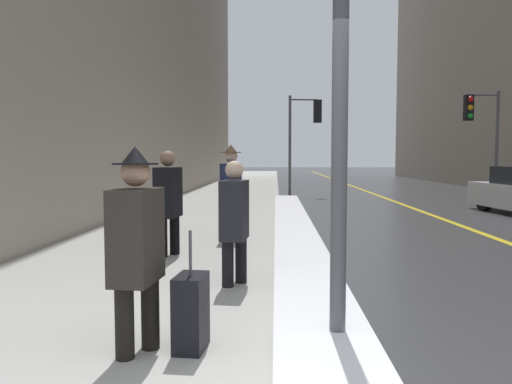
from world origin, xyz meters
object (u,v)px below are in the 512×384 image
(traffic_light_far, at_px, (480,121))
(pedestrian_in_glasses, at_px, (137,242))
(pedestrian_trailing, at_px, (231,188))
(rolling_suitcase, at_px, (191,313))
(pedestrian_with_shoulder_bag, at_px, (235,217))
(traffic_light_near, at_px, (307,124))
(pedestrian_nearside, at_px, (168,198))

(traffic_light_far, xyz_separation_m, pedestrian_in_glasses, (-8.24, -14.26, -1.93))
(pedestrian_trailing, relative_size, rolling_suitcase, 1.85)
(traffic_light_far, relative_size, pedestrian_with_shoulder_bag, 2.62)
(traffic_light_near, relative_size, pedestrian_nearside, 2.44)
(pedestrian_in_glasses, height_order, pedestrian_with_shoulder_bag, pedestrian_in_glasses)
(pedestrian_in_glasses, relative_size, pedestrian_with_shoulder_bag, 1.08)
(pedestrian_with_shoulder_bag, relative_size, pedestrian_nearside, 0.91)
(traffic_light_near, bearing_deg, pedestrian_in_glasses, -105.06)
(pedestrian_in_glasses, relative_size, rolling_suitcase, 1.68)
(pedestrian_nearside, relative_size, pedestrian_trailing, 0.92)
(pedestrian_nearside, xyz_separation_m, pedestrian_trailing, (0.82, 1.63, 0.06))
(pedestrian_with_shoulder_bag, xyz_separation_m, rolling_suitcase, (-0.18, -2.02, -0.51))
(pedestrian_nearside, height_order, pedestrian_trailing, pedestrian_trailing)
(traffic_light_far, height_order, pedestrian_in_glasses, traffic_light_far)
(traffic_light_far, relative_size, rolling_suitcase, 4.07)
(traffic_light_far, relative_size, pedestrian_trailing, 2.20)
(traffic_light_far, height_order, pedestrian_with_shoulder_bag, traffic_light_far)
(traffic_light_far, distance_m, rolling_suitcase, 16.40)
(traffic_light_near, distance_m, pedestrian_with_shoulder_bag, 14.34)
(pedestrian_in_glasses, bearing_deg, traffic_light_far, 155.36)
(traffic_light_near, xyz_separation_m, traffic_light_far, (5.97, -1.93, -0.06))
(pedestrian_with_shoulder_bag, xyz_separation_m, pedestrian_nearside, (-1.16, 1.70, 0.08))
(traffic_light_near, xyz_separation_m, pedestrian_in_glasses, (-2.27, -16.20, -1.99))
(traffic_light_near, relative_size, pedestrian_with_shoulder_bag, 2.68)
(traffic_light_near, xyz_separation_m, pedestrian_nearside, (-2.86, -12.39, -1.96))
(pedestrian_with_shoulder_bag, relative_size, pedestrian_trailing, 0.84)
(traffic_light_near, height_order, pedestrian_with_shoulder_bag, traffic_light_near)
(pedestrian_in_glasses, distance_m, pedestrian_nearside, 3.85)
(pedestrian_with_shoulder_bag, distance_m, rolling_suitcase, 2.09)
(pedestrian_in_glasses, distance_m, rolling_suitcase, 0.69)
(pedestrian_in_glasses, distance_m, pedestrian_trailing, 5.44)
(pedestrian_trailing, bearing_deg, traffic_light_far, 143.16)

